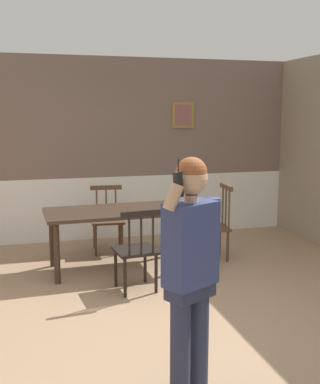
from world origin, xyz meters
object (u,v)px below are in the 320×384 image
at_px(chair_near_window, 107,219).
at_px(chair_by_doorway, 215,225).
at_px(chair_at_table_head, 136,250).
at_px(dining_table, 120,217).
at_px(person_figure, 191,264).

height_order(chair_near_window, chair_by_doorway, chair_by_doorway).
distance_m(chair_near_window, chair_at_table_head, 1.63).
bearing_deg(dining_table, chair_by_doorway, 1.83).
height_order(chair_by_doorway, chair_at_table_head, chair_by_doorway).
distance_m(chair_near_window, person_figure, 3.65).
distance_m(chair_at_table_head, person_figure, 2.05).
height_order(dining_table, person_figure, person_figure).
bearing_deg(chair_at_table_head, dining_table, 86.16).
xyz_separation_m(dining_table, chair_by_doorway, (1.30, 0.04, -0.20)).
bearing_deg(chair_by_doorway, person_figure, 158.62).
bearing_deg(chair_near_window, chair_at_table_head, 96.66).
bearing_deg(chair_near_window, chair_by_doorway, 154.46).
bearing_deg(chair_at_table_head, chair_near_window, 85.91).
bearing_deg(dining_table, chair_near_window, 91.69).
height_order(dining_table, chair_at_table_head, chair_at_table_head).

